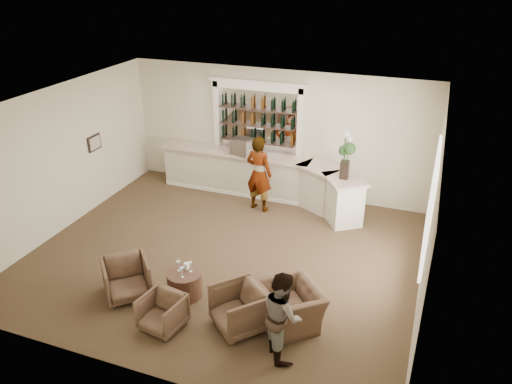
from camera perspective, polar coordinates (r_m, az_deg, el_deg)
ground at (r=10.82m, az=-3.66°, el=-7.22°), size 8.00×8.00×0.00m
room_shell at (r=10.31m, az=-1.59°, el=5.64°), size 8.04×7.02×3.32m
bar_counter at (r=13.06m, az=0.92°, el=1.72°), size 5.72×1.80×1.14m
back_bar_alcove at (r=13.02m, az=0.17°, el=8.51°), size 2.64×0.25×3.00m
cocktail_table at (r=9.62m, az=-8.14°, el=-10.36°), size 0.66×0.66×0.50m
sommelier at (r=12.26m, az=0.35°, el=2.11°), size 0.79×0.60×1.94m
guest at (r=8.01m, az=3.01°, el=-13.84°), size 0.91×0.95×1.54m
armchair_left at (r=9.75m, az=-14.58°, el=-9.53°), size 1.16×1.16×0.76m
armchair_center at (r=8.91m, az=-10.66°, el=-13.37°), size 0.78×0.80×0.63m
armchair_right at (r=8.73m, az=-1.85°, el=-13.16°), size 1.20×1.20×0.79m
armchair_far at (r=8.86m, az=3.88°, el=-12.79°), size 1.45×1.46×0.72m
espresso_machine at (r=12.92m, az=-1.63°, el=5.21°), size 0.55×0.48×0.44m
flower_vase at (r=11.53m, az=10.24°, el=4.47°), size 0.30×0.30×1.13m
wine_glass_bar_left at (r=12.92m, az=0.30°, el=4.68°), size 0.07×0.07×0.21m
wine_glass_bar_right at (r=13.20m, az=-2.72°, el=5.12°), size 0.07×0.07×0.21m
wine_glass_tbl_a at (r=9.49m, az=-8.83°, el=-8.35°), size 0.07×0.07×0.21m
wine_glass_tbl_b at (r=9.43m, az=-7.50°, el=-8.48°), size 0.07×0.07×0.21m
wine_glass_tbl_c at (r=9.30m, az=-8.43°, el=-9.07°), size 0.07×0.07×0.21m
napkin_holder at (r=9.55m, az=-7.97°, el=-8.37°), size 0.08×0.08×0.12m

